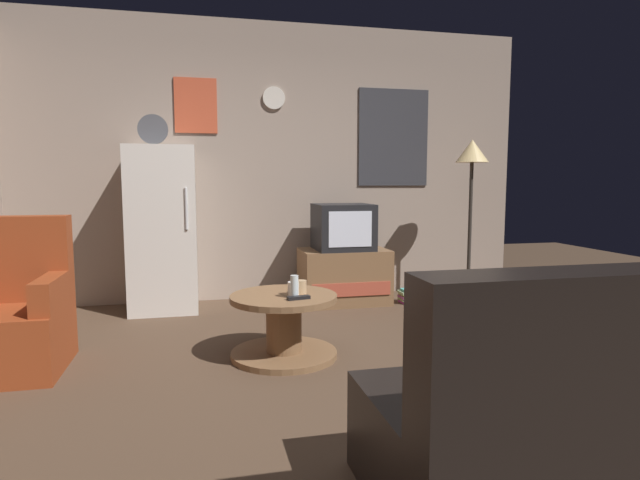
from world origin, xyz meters
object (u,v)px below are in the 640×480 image
(fridge, at_px, (163,229))
(couch, at_px, (606,420))
(mug_ceramic_white, at_px, (293,289))
(armchair, at_px, (8,317))
(tv_stand, at_px, (344,276))
(remote_control, at_px, (299,298))
(mug_ceramic_tan, at_px, (301,287))
(coffee_table, at_px, (284,326))
(standing_lamp, at_px, (472,164))
(wine_glass, at_px, (294,287))
(book_stack, at_px, (410,296))
(crt_tv, at_px, (343,227))

(fridge, height_order, couch, fridge)
(mug_ceramic_white, bearing_deg, armchair, 174.14)
(tv_stand, relative_size, armchair, 0.87)
(fridge, distance_m, armchair, 1.70)
(remote_control, xyz_separation_m, armchair, (-1.80, 0.32, -0.10))
(mug_ceramic_tan, distance_m, remote_control, 0.19)
(coffee_table, distance_m, mug_ceramic_white, 0.27)
(couch, bearing_deg, mug_ceramic_white, 114.41)
(tv_stand, height_order, remote_control, tv_stand)
(remote_control, bearing_deg, mug_ceramic_white, 83.46)
(standing_lamp, relative_size, mug_ceramic_tan, 17.67)
(wine_glass, relative_size, book_stack, 0.69)
(coffee_table, xyz_separation_m, wine_glass, (0.05, -0.11, 0.29))
(wine_glass, bearing_deg, remote_control, -68.44)
(tv_stand, height_order, crt_tv, crt_tv)
(crt_tv, distance_m, standing_lamp, 1.41)
(fridge, height_order, mug_ceramic_tan, fridge)
(crt_tv, height_order, wine_glass, crt_tv)
(standing_lamp, bearing_deg, tv_stand, 173.38)
(coffee_table, height_order, remote_control, remote_control)
(standing_lamp, xyz_separation_m, mug_ceramic_white, (-2.02, -1.33, -0.88))
(mug_ceramic_tan, xyz_separation_m, couch, (0.77, -1.88, -0.16))
(mug_ceramic_tan, bearing_deg, coffee_table, -173.26)
(wine_glass, bearing_deg, book_stack, 45.34)
(remote_control, bearing_deg, wine_glass, 100.45)
(mug_ceramic_white, height_order, mug_ceramic_tan, same)
(crt_tv, height_order, mug_ceramic_tan, crt_tv)
(standing_lamp, relative_size, couch, 0.94)
(fridge, relative_size, coffee_table, 2.46)
(fridge, distance_m, remote_control, 1.99)
(mug_ceramic_tan, xyz_separation_m, book_stack, (1.34, 1.30, -0.41))
(tv_stand, height_order, couch, couch)
(crt_tv, height_order, armchair, crt_tv)
(crt_tv, bearing_deg, coffee_table, -119.27)
(mug_ceramic_white, xyz_separation_m, remote_control, (0.01, -0.13, -0.03))
(crt_tv, relative_size, book_stack, 2.49)
(remote_control, relative_size, armchair, 0.16)
(wine_glass, height_order, couch, couch)
(couch, bearing_deg, mug_ceramic_tan, 112.36)
(wine_glass, bearing_deg, armchair, 171.38)
(tv_stand, relative_size, crt_tv, 1.56)
(standing_lamp, xyz_separation_m, wine_glass, (-2.02, -1.42, -0.85))
(fridge, bearing_deg, mug_ceramic_white, -59.77)
(coffee_table, bearing_deg, crt_tv, 60.73)
(tv_stand, height_order, wine_glass, wine_glass)
(couch, bearing_deg, tv_stand, 91.23)
(fridge, xyz_separation_m, tv_stand, (1.69, -0.11, -0.49))
(mug_ceramic_tan, bearing_deg, armchair, 175.64)
(coffee_table, bearing_deg, tv_stand, 60.37)
(coffee_table, xyz_separation_m, remote_control, (0.07, -0.16, 0.23))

